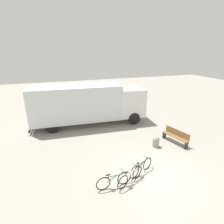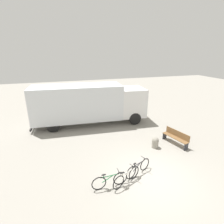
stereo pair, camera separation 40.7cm
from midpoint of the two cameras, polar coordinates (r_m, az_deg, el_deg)
name	(u,v)px [view 1 (the left image)]	position (r m, az deg, el deg)	size (l,w,h in m)	color
ground_plane	(153,176)	(9.27, 12.08, -19.68)	(60.00, 60.00, 0.00)	gray
delivery_truck	(88,103)	(14.28, -8.81, 2.99)	(9.27, 3.07, 3.24)	silver
park_bench	(176,136)	(12.23, 19.25, -7.33)	(0.83, 1.87, 0.90)	brown
bicycle_near	(114,180)	(8.29, -0.91, -21.45)	(1.66, 0.44, 0.75)	black
bicycle_middle	(130,177)	(8.50, 4.52, -20.31)	(1.54, 0.73, 0.75)	black
bicycle_far	(141,167)	(9.09, 8.15, -17.46)	(1.54, 0.72, 0.75)	black
bollard_near_bench	(156,141)	(11.46, 13.14, -9.33)	(0.43, 0.43, 0.71)	gray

